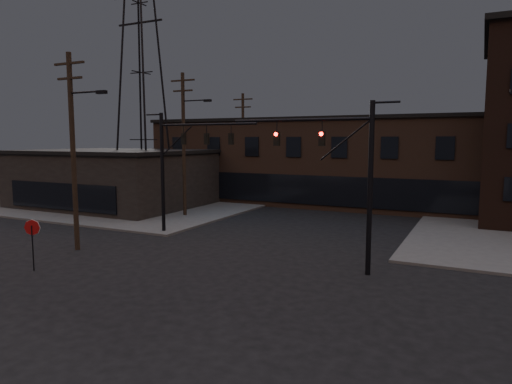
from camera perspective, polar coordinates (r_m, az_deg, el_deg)
ground at (r=20.68m, az=-7.39°, el=-11.10°), size 140.00×140.00×0.00m
sidewalk_nw at (r=50.97m, az=-14.26°, el=-0.59°), size 30.00×30.00×0.15m
building_row at (r=45.74m, az=12.43°, el=3.59°), size 40.00×12.00×8.00m
building_left at (r=44.96m, az=-17.37°, el=1.48°), size 16.00×12.00×5.00m
traffic_signal_near at (r=21.64m, az=11.18°, el=2.93°), size 7.12×0.24×8.00m
traffic_signal_far at (r=30.14m, az=-9.72°, el=4.11°), size 7.12×0.24×8.00m
stop_sign at (r=24.23m, az=-26.19°, el=-4.60°), size 0.72×0.33×2.48m
utility_pole_near at (r=27.47m, az=-21.83°, el=5.29°), size 3.70×0.28×11.00m
utility_pole_mid at (r=37.16m, az=-8.95°, el=6.29°), size 3.70×0.28×11.50m
utility_pole_far at (r=47.96m, az=-1.64°, el=6.01°), size 2.20×0.28×11.00m
transmission_tower at (r=45.39m, az=-14.14°, el=14.29°), size 7.00×7.00×25.00m
car_crossing at (r=42.20m, az=16.66°, el=-1.24°), size 1.88×4.50×1.44m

